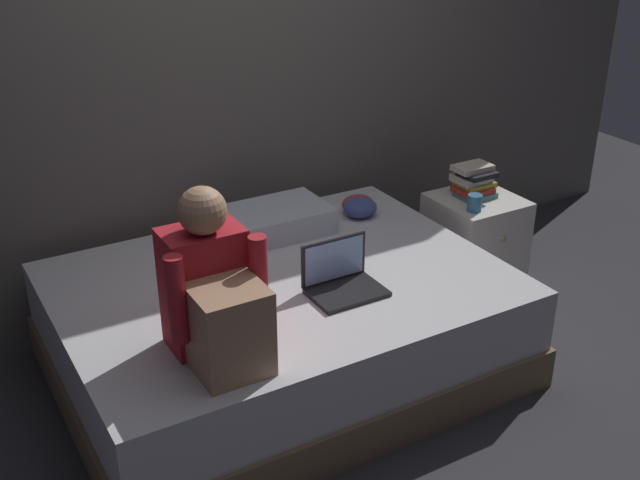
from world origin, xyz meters
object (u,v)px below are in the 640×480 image
at_px(nightstand, 474,243).
at_px(laptop, 342,279).
at_px(bed, 282,325).
at_px(clothes_pile, 359,206).
at_px(person_sitting, 214,295).
at_px(mug, 475,203).
at_px(pillow, 273,221).
at_px(book_stack, 474,181).

relative_size(nightstand, laptop, 1.69).
relative_size(bed, nightstand, 3.70).
xyz_separation_m(nightstand, clothes_pile, (-0.61, 0.24, 0.27)).
bearing_deg(bed, person_sitting, -139.91).
xyz_separation_m(bed, mug, (1.17, 0.06, 0.34)).
height_order(person_sitting, clothes_pile, person_sitting).
xyz_separation_m(mug, clothes_pile, (-0.48, 0.36, -0.05)).
xyz_separation_m(bed, person_sitting, (-0.48, -0.41, 0.50)).
bearing_deg(nightstand, pillow, 166.27).
distance_m(bed, person_sitting, 0.81).
distance_m(laptop, clothes_pile, 0.83).
height_order(book_stack, clothes_pile, book_stack).
distance_m(laptop, pillow, 0.69).
distance_m(person_sitting, clothes_pile, 1.45).
height_order(bed, nightstand, nightstand).
bearing_deg(nightstand, bed, -172.16).
height_order(laptop, clothes_pile, laptop).
height_order(person_sitting, pillow, person_sitting).
height_order(nightstand, clothes_pile, clothes_pile).
xyz_separation_m(pillow, clothes_pile, (0.50, -0.03, -0.02)).
bearing_deg(pillow, clothes_pile, -3.79).
xyz_separation_m(book_stack, clothes_pile, (-0.60, 0.20, -0.09)).
bearing_deg(bed, book_stack, 9.49).
bearing_deg(book_stack, bed, -170.51).
height_order(pillow, book_stack, book_stack).
distance_m(pillow, mug, 1.05).
relative_size(bed, pillow, 3.57).
bearing_deg(laptop, clothes_pile, 51.82).
bearing_deg(nightstand, person_sitting, -161.79).
bearing_deg(mug, book_stack, 51.80).
bearing_deg(mug, person_sitting, -164.23).
distance_m(bed, mug, 1.22).
xyz_separation_m(book_stack, mug, (-0.12, -0.16, -0.04)).
bearing_deg(bed, clothes_pile, 31.20).
distance_m(person_sitting, mug, 1.73).
xyz_separation_m(person_sitting, pillow, (0.68, 0.86, -0.19)).
distance_m(person_sitting, pillow, 1.11).
bearing_deg(mug, nightstand, 42.69).
bearing_deg(clothes_pile, book_stack, -18.37).
xyz_separation_m(laptop, clothes_pile, (0.51, 0.65, -0.01)).
distance_m(nightstand, clothes_pile, 0.71).
relative_size(person_sitting, mug, 7.28).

